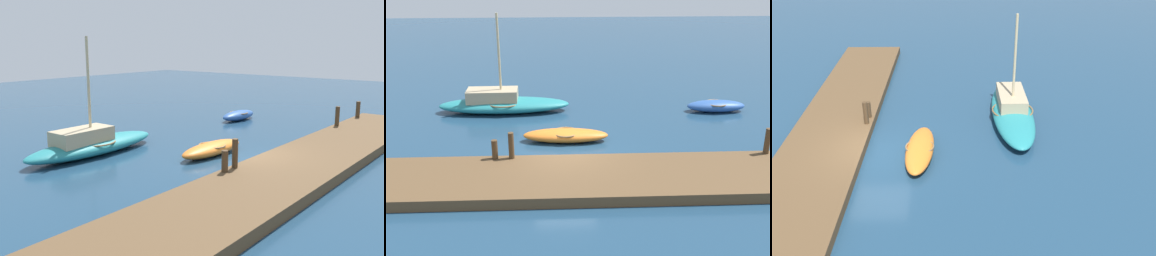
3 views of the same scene
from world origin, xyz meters
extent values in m
plane|color=navy|center=(0.00, 0.00, 0.00)|extent=(84.00, 84.00, 0.00)
cube|color=brown|center=(0.00, -2.25, 0.20)|extent=(26.61, 3.51, 0.40)
ellipsoid|color=#2D569E|center=(8.12, 5.62, 0.30)|extent=(3.08, 1.16, 0.60)
torus|color=olive|center=(8.12, 5.62, 0.47)|extent=(1.19, 1.19, 0.07)
ellipsoid|color=orange|center=(0.06, 1.86, 0.28)|extent=(3.85, 1.28, 0.57)
torus|color=olive|center=(0.06, 1.86, 0.44)|extent=(1.26, 1.26, 0.07)
ellipsoid|color=teal|center=(-3.09, 6.09, 0.37)|extent=(6.87, 2.04, 0.73)
torus|color=olive|center=(-3.09, 6.09, 0.57)|extent=(2.03, 2.03, 0.07)
cube|color=tan|center=(-3.68, 6.08, 0.91)|extent=(2.64, 1.31, 0.65)
cylinder|color=#C6B284|center=(-3.22, 6.09, 2.87)|extent=(0.12, 0.12, 4.57)
cylinder|color=#47331E|center=(-2.77, -0.74, 0.79)|extent=(0.24, 0.24, 0.77)
cylinder|color=#47331E|center=(-2.12, -0.74, 0.94)|extent=(0.22, 0.22, 1.07)
cylinder|color=#47331E|center=(8.07, -0.74, 0.93)|extent=(0.23, 0.23, 1.06)
cylinder|color=#47331E|center=(11.52, -0.74, 0.89)|extent=(0.25, 0.25, 0.96)
camera|label=1|loc=(-14.97, -8.99, 4.94)|focal=40.41mm
camera|label=2|loc=(-0.30, -17.68, 8.17)|focal=43.97mm
camera|label=3|loc=(16.15, 3.50, 10.00)|focal=41.79mm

